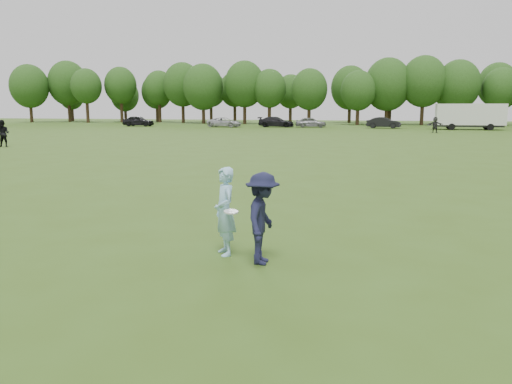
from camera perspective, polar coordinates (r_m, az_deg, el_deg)
ground at (r=8.90m, az=1.47°, el=-8.67°), size 200.00×200.00×0.00m
thrower at (r=9.49m, az=-3.58°, el=-2.22°), size 0.68×0.74×1.69m
defender at (r=8.94m, az=0.74°, el=-3.03°), size 0.64×1.09×1.67m
player_far_a at (r=39.61m, az=-26.95°, el=5.98°), size 1.04×0.87×1.91m
player_far_d at (r=58.26m, az=19.79°, el=7.23°), size 1.64×0.57×1.75m
car_a at (r=76.00m, az=-13.29°, el=7.90°), size 4.57×1.98×1.54m
car_c at (r=70.86m, az=-3.63°, el=7.95°), size 4.98×2.60×1.34m
car_d at (r=70.74m, az=2.31°, el=8.00°), size 5.03×2.11×1.45m
car_e at (r=69.70m, az=6.29°, el=7.92°), size 4.34×2.10×1.43m
car_f at (r=69.03m, az=14.39°, el=7.67°), size 4.60×2.11×1.46m
disc_in_play at (r=9.18m, az=-2.87°, el=-2.25°), size 0.29×0.30×0.07m
cargo_trailer at (r=67.85m, az=23.26°, el=8.05°), size 9.00×2.75×3.20m
treeline at (r=85.23m, az=14.78°, el=11.71°), size 130.35×18.39×11.74m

